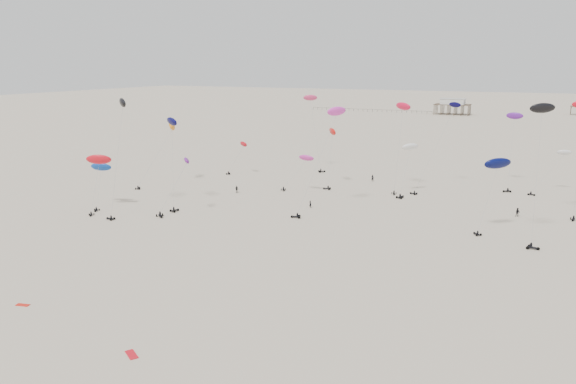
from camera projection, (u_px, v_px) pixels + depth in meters
The scene contains 27 objects.
ground_plane at pixel (415, 149), 207.17m from camera, with size 900.00×900.00×0.00m, color #C1B099.
pavilion_main at pixel (452, 108), 343.02m from camera, with size 21.00×13.00×9.80m.
pier_fence at pixel (370, 110), 365.03m from camera, with size 80.20×0.20×1.50m.
rig_0 at pixel (301, 165), 136.59m from camera, with size 8.72×3.32×9.85m.
rig_1 at pixel (239, 152), 158.40m from camera, with size 6.35×4.74×9.51m.
rig_2 at pixel (120, 125), 116.26m from camera, with size 5.75×11.54×24.21m.
rig_4 at pixel (402, 118), 135.39m from camera, with size 5.30×9.01×21.95m.
rig_5 at pixel (314, 121), 162.10m from camera, with size 8.30×5.43×22.16m.
rig_6 at pixel (100, 172), 122.85m from camera, with size 5.95×7.64×10.17m.
rig_7 at pixel (174, 187), 115.64m from camera, with size 6.19×8.35×12.16m.
rig_8 at pixel (496, 170), 102.11m from camera, with size 6.19×6.85×14.46m.
rig_9 at pixel (331, 145), 142.31m from camera, with size 4.13×9.09×14.95m.
rig_11 at pixel (554, 166), 135.83m from camera, with size 9.15×10.09×13.25m.
rig_12 at pixel (513, 136), 141.26m from camera, with size 4.24×12.33×19.57m.
rig_13 at pixel (328, 133), 117.02m from camera, with size 7.67×14.39×23.12m.
rig_14 at pixel (540, 147), 94.42m from camera, with size 4.87×7.13×24.66m.
rig_15 at pixel (168, 132), 144.68m from camera, with size 6.64×14.30×17.67m.
rig_16 at pixel (407, 161), 133.03m from camera, with size 4.44×9.50×12.55m.
rig_18 at pixel (441, 134), 137.70m from camera, with size 9.22×15.01×24.25m.
rig_19 at pixel (173, 143), 121.08m from camera, with size 7.10×8.70×19.65m.
rig_20 at pixel (98, 164), 119.50m from camera, with size 6.10×8.88×12.53m.
spectator_0 at pixel (310, 208), 122.73m from camera, with size 0.69×0.47×1.89m, color black.
spectator_1 at pixel (517, 217), 115.55m from camera, with size 1.07×0.62×2.18m, color black.
spectator_2 at pixel (237, 193), 136.87m from camera, with size 1.22×0.66×2.06m, color black.
spectator_3 at pixel (372, 181), 150.13m from camera, with size 0.77×0.53×2.13m, color black.
grounded_kite_a at pixel (132, 355), 60.87m from camera, with size 2.20×0.90×0.08m, color red.
grounded_kite_b at pixel (23, 305), 73.35m from camera, with size 1.80×0.70×0.07m, color red.
Camera 1 is at (43.48, -6.23, 30.92)m, focal length 35.00 mm.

